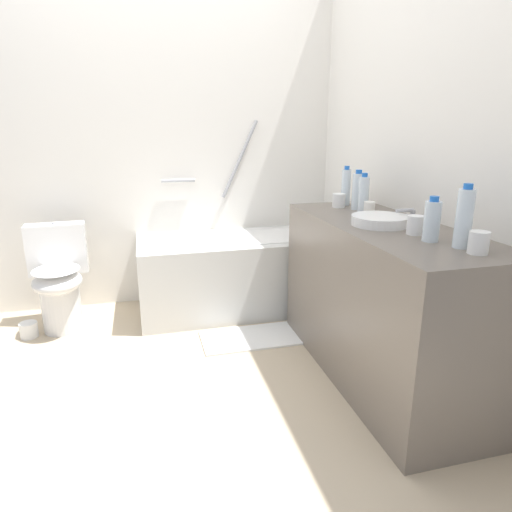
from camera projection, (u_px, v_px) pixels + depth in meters
The scene contains 19 objects.
ground_plane at pixel (171, 380), 2.39m from camera, with size 3.76×3.76×0.00m, color #C1AD8E.
wall_back_tiled at pixel (149, 138), 3.24m from camera, with size 3.16×0.10×2.49m, color silver.
wall_right_mirror at pixel (427, 141), 2.39m from camera, with size 0.10×2.87×2.49m, color silver.
bathtub at pixel (241, 270), 3.30m from camera, with size 1.48×0.66×1.37m.
toilet at pixel (59, 279), 2.94m from camera, with size 0.39×0.48×0.71m.
vanity_counter at pixel (380, 302), 2.35m from camera, with size 0.55×1.45×0.84m, color #6B6056.
sink_basin at pixel (380, 220), 2.22m from camera, with size 0.29×0.29×0.05m, color white.
sink_faucet at pixel (411, 217), 2.26m from camera, with size 0.11×0.15×0.08m.
water_bottle_0 at pixel (364, 194), 2.53m from camera, with size 0.06×0.06×0.23m.
water_bottle_1 at pixel (464, 218), 1.77m from camera, with size 0.07×0.07×0.26m.
water_bottle_2 at pixel (432, 221), 1.89m from camera, with size 0.07×0.07×0.19m.
water_bottle_3 at pixel (358, 191), 2.63m from camera, with size 0.07×0.07×0.23m.
water_bottle_4 at pixel (346, 187), 2.77m from camera, with size 0.06×0.06×0.24m.
drinking_glass_0 at pixel (416, 225), 2.02m from camera, with size 0.08×0.08×0.09m, color white.
drinking_glass_1 at pixel (479, 243), 1.71m from camera, with size 0.08×0.08×0.09m, color white.
drinking_glass_2 at pixel (339, 200), 2.72m from camera, with size 0.08×0.08×0.08m, color white.
drinking_glass_3 at pixel (369, 209), 2.46m from camera, with size 0.06×0.06×0.08m, color white.
bath_mat at pixel (250, 338), 2.86m from camera, with size 0.62×0.34×0.01m, color white.
toilet_paper_roll at pixel (29, 330), 2.87m from camera, with size 0.11×0.11×0.10m, color white.
Camera 1 is at (-0.09, -2.16, 1.31)m, focal length 31.09 mm.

